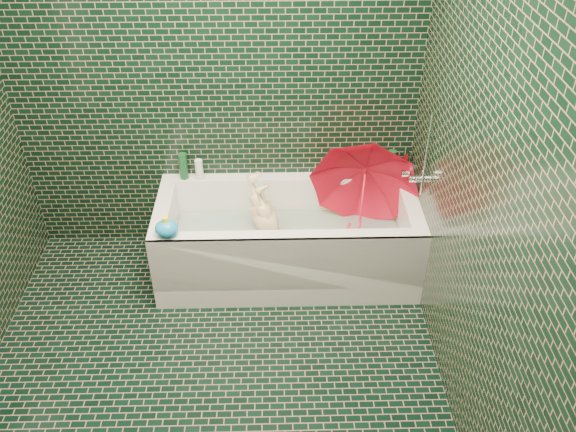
{
  "coord_description": "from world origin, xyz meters",
  "views": [
    {
      "loc": [
        0.37,
        -2.17,
        2.8
      ],
      "look_at": [
        0.45,
        0.82,
        0.6
      ],
      "focal_mm": 38.0,
      "sensor_mm": 36.0,
      "label": 1
    }
  ],
  "objects_px": {
    "child": "(271,231)",
    "rubber_duck": "(382,171)",
    "bathtub": "(288,246)",
    "bath_toy": "(167,228)",
    "umbrella": "(363,197)"
  },
  "relations": [
    {
      "from": "bathtub",
      "to": "umbrella",
      "type": "bearing_deg",
      "value": 2.69
    },
    {
      "from": "rubber_duck",
      "to": "umbrella",
      "type": "bearing_deg",
      "value": -132.39
    },
    {
      "from": "bath_toy",
      "to": "bathtub",
      "type": "bearing_deg",
      "value": 4.76
    },
    {
      "from": "umbrella",
      "to": "bathtub",
      "type": "bearing_deg",
      "value": -164.05
    },
    {
      "from": "rubber_duck",
      "to": "bath_toy",
      "type": "bearing_deg",
      "value": -168.27
    },
    {
      "from": "child",
      "to": "rubber_duck",
      "type": "height_order",
      "value": "rubber_duck"
    },
    {
      "from": "rubber_duck",
      "to": "bath_toy",
      "type": "xyz_separation_m",
      "value": [
        -1.38,
        -0.64,
        0.02
      ]
    },
    {
      "from": "child",
      "to": "bath_toy",
      "type": "bearing_deg",
      "value": -76.18
    },
    {
      "from": "bathtub",
      "to": "bath_toy",
      "type": "distance_m",
      "value": 0.88
    },
    {
      "from": "bath_toy",
      "to": "umbrella",
      "type": "bearing_deg",
      "value": -2.9
    },
    {
      "from": "child",
      "to": "rubber_duck",
      "type": "relative_size",
      "value": 7.7
    },
    {
      "from": "child",
      "to": "rubber_duck",
      "type": "bearing_deg",
      "value": 94.57
    },
    {
      "from": "umbrella",
      "to": "rubber_duck",
      "type": "height_order",
      "value": "umbrella"
    },
    {
      "from": "rubber_duck",
      "to": "bath_toy",
      "type": "distance_m",
      "value": 1.52
    },
    {
      "from": "bathtub",
      "to": "child",
      "type": "bearing_deg",
      "value": 156.26
    }
  ]
}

